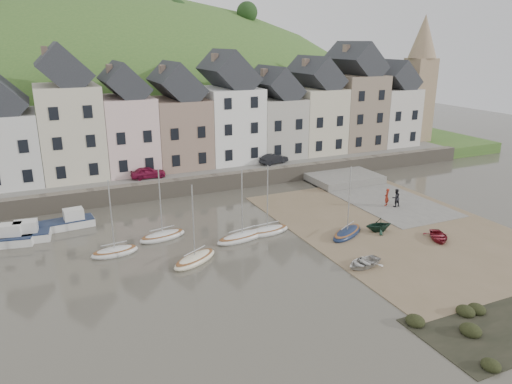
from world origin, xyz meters
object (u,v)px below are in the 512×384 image
person_red (387,197)px  car_right (274,159)px  person_dark (396,198)px  sailboat_0 (162,236)px  rowboat_green (379,225)px  car_left (148,172)px  rowboat_red (438,236)px  rowboat_white (363,263)px

person_red → car_right: bearing=-106.5°
person_red → person_dark: 0.88m
car_right → sailboat_0: bearing=113.8°
rowboat_green → car_left: car_left is taller
person_red → car_left: car_left is taller
rowboat_green → car_right: size_ratio=0.65×
sailboat_0 → rowboat_green: size_ratio=2.65×
person_red → rowboat_red: bearing=43.6°
rowboat_green → person_dark: person_dark is taller
sailboat_0 → rowboat_red: sailboat_0 is taller
car_left → person_dark: bearing=-123.7°
person_dark → car_left: (-21.22, 15.39, 1.21)m
rowboat_red → person_red: size_ratio=1.61×
sailboat_0 → rowboat_red: (20.90, -9.94, 0.09)m
person_red → sailboat_0: bearing=-39.2°
rowboat_white → car_left: 26.99m
rowboat_white → rowboat_green: (5.32, 5.03, 0.32)m
rowboat_red → person_red: bearing=109.3°
person_red → car_right: car_right is taller
car_left → car_right: (15.36, 0.00, -0.03)m
rowboat_green → rowboat_red: 4.95m
rowboat_red → car_left: 30.23m
car_right → person_red: bearing=-174.7°
rowboat_red → car_left: size_ratio=0.77×
rowboat_green → person_dark: 7.19m
sailboat_0 → rowboat_green: sailboat_0 is taller
rowboat_white → rowboat_red: bearing=87.5°
rowboat_green → person_dark: bearing=138.6°
rowboat_green → person_red: bearing=145.6°
sailboat_0 → person_red: (22.49, -1.28, 0.75)m
person_dark → car_right: (-5.87, 15.39, 1.17)m
car_left → car_right: bearing=-87.7°
sailboat_0 → person_dark: 23.22m
sailboat_0 → person_dark: sailboat_0 is taller
car_left → car_right: car_left is taller
sailboat_0 → rowboat_green: (17.50, -6.37, 0.42)m
car_left → rowboat_white: bearing=-155.3°
sailboat_0 → rowboat_white: (12.17, -11.40, 0.10)m
rowboat_green → rowboat_red: size_ratio=0.83×
car_right → rowboat_white: bearing=154.3°
sailboat_0 → car_left: size_ratio=1.69×
rowboat_red → person_dark: bearing=104.2°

